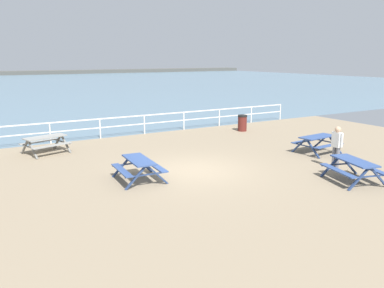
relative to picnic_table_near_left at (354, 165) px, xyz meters
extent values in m
cube|color=gray|center=(-4.05, 3.98, -0.68)|extent=(30.00, 24.00, 0.20)
cube|color=slate|center=(-4.05, 56.73, -0.58)|extent=(142.00, 90.00, 0.01)
cube|color=white|center=(-4.05, 11.73, 0.47)|extent=(23.00, 0.06, 0.06)
cube|color=white|center=(-4.05, 11.73, -0.01)|extent=(23.00, 0.05, 0.05)
cylinder|color=white|center=(-7.89, 11.73, -0.06)|extent=(0.07, 0.07, 1.05)
cylinder|color=white|center=(-5.33, 11.73, -0.06)|extent=(0.07, 0.07, 1.05)
cylinder|color=white|center=(-2.77, 11.73, -0.06)|extent=(0.07, 0.07, 1.05)
cylinder|color=white|center=(-0.22, 11.73, -0.06)|extent=(0.07, 0.07, 1.05)
cylinder|color=white|center=(2.34, 11.73, -0.06)|extent=(0.07, 0.07, 1.05)
cylinder|color=white|center=(4.89, 11.73, -0.06)|extent=(0.07, 0.07, 1.05)
cylinder|color=white|center=(7.45, 11.73, -0.06)|extent=(0.07, 0.07, 1.05)
cube|color=#334C84|center=(0.00, 0.00, 0.17)|extent=(1.15, 1.92, 0.05)
cube|color=#334C84|center=(-0.60, 0.16, -0.13)|extent=(0.72, 1.80, 0.04)
cube|color=#334C84|center=(0.60, -0.16, -0.13)|extent=(0.72, 1.80, 0.04)
cube|color=navy|center=(-0.16, 0.85, -0.21)|extent=(0.79, 0.29, 0.79)
cube|color=navy|center=(0.57, 0.65, -0.21)|extent=(0.79, 0.29, 0.79)
cube|color=navy|center=(0.21, 0.75, -0.16)|extent=(1.46, 0.45, 0.04)
cube|color=navy|center=(-0.57, -0.65, -0.21)|extent=(0.79, 0.29, 0.79)
cube|color=navy|center=(0.16, -0.85, -0.21)|extent=(0.79, 0.29, 0.79)
cube|color=navy|center=(-0.21, -0.75, -0.16)|extent=(1.46, 0.45, 0.04)
cube|color=gray|center=(-8.47, 9.71, 0.17)|extent=(1.92, 1.19, 0.05)
cube|color=gray|center=(-8.65, 10.30, -0.13)|extent=(1.80, 0.76, 0.04)
cube|color=gray|center=(-8.29, 9.11, -0.13)|extent=(1.80, 0.76, 0.04)
cube|color=slate|center=(-7.83, 10.29, -0.21)|extent=(0.30, 0.78, 0.79)
cube|color=slate|center=(-7.61, 9.57, -0.21)|extent=(0.30, 0.78, 0.79)
cube|color=slate|center=(-7.72, 9.93, -0.16)|extent=(0.49, 1.45, 0.04)
cube|color=slate|center=(-9.32, 9.84, -0.21)|extent=(0.30, 0.78, 0.79)
cube|color=slate|center=(-9.11, 9.13, -0.21)|extent=(0.30, 0.78, 0.79)
cube|color=slate|center=(-9.22, 9.48, -0.16)|extent=(0.49, 1.45, 0.04)
cube|color=#334C84|center=(2.17, 3.61, 0.17)|extent=(1.85, 0.85, 0.05)
cube|color=#334C84|center=(2.11, 4.23, -0.13)|extent=(1.82, 0.42, 0.04)
cube|color=#334C84|center=(2.22, 2.99, -0.13)|extent=(1.82, 0.42, 0.04)
cube|color=navy|center=(2.91, 4.05, -0.21)|extent=(0.15, 0.80, 0.79)
cube|color=navy|center=(2.98, 3.30, -0.21)|extent=(0.15, 0.80, 0.79)
cube|color=navy|center=(2.94, 3.68, -0.16)|extent=(0.19, 1.50, 0.04)
cube|color=navy|center=(1.36, 3.91, -0.21)|extent=(0.15, 0.80, 0.79)
cube|color=navy|center=(1.42, 3.17, -0.21)|extent=(0.15, 0.80, 0.79)
cube|color=navy|center=(1.39, 3.54, -0.16)|extent=(0.19, 1.50, 0.04)
cube|color=#334C84|center=(-6.37, 3.89, 0.17)|extent=(0.82, 1.84, 0.05)
cube|color=#334C84|center=(-6.99, 3.93, -0.13)|extent=(0.38, 1.81, 0.04)
cube|color=#334C84|center=(-5.75, 3.85, -0.13)|extent=(0.38, 1.81, 0.04)
cube|color=navy|center=(-6.70, 4.69, -0.21)|extent=(0.80, 0.13, 0.79)
cube|color=navy|center=(-5.95, 4.64, -0.21)|extent=(0.80, 0.13, 0.79)
cube|color=navy|center=(-6.32, 4.66, -0.16)|extent=(1.50, 0.16, 0.04)
cube|color=navy|center=(-6.80, 3.13, -0.21)|extent=(0.80, 0.13, 0.79)
cube|color=navy|center=(-6.05, 3.08, -0.21)|extent=(0.80, 0.13, 0.79)
cube|color=navy|center=(-6.42, 3.11, -0.16)|extent=(1.50, 0.16, 0.04)
cylinder|color=slate|center=(0.83, 1.54, -0.16)|extent=(0.14, 0.14, 0.85)
cylinder|color=slate|center=(0.83, 1.36, -0.16)|extent=(0.14, 0.14, 0.85)
cube|color=white|center=(0.83, 1.45, 0.56)|extent=(0.22, 0.34, 0.58)
cylinder|color=white|center=(0.83, 1.67, 0.58)|extent=(0.09, 0.09, 0.52)
cylinder|color=white|center=(0.83, 1.23, 0.58)|extent=(0.09, 0.09, 0.52)
sphere|color=tan|center=(0.83, 1.45, 0.96)|extent=(0.23, 0.23, 0.23)
cylinder|color=#591E19|center=(2.54, 9.61, -0.16)|extent=(0.52, 0.52, 0.85)
cylinder|color=black|center=(2.54, 9.61, 0.32)|extent=(0.55, 0.55, 0.10)
camera|label=1|loc=(-11.37, -8.38, 3.65)|focal=36.41mm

